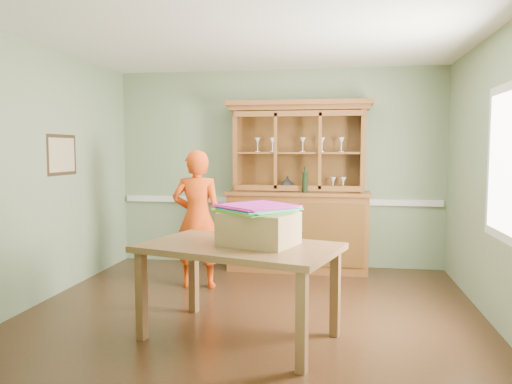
% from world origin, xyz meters
% --- Properties ---
extents(floor, '(4.50, 4.50, 0.00)m').
position_xyz_m(floor, '(0.00, 0.00, 0.00)').
color(floor, '#3F2114').
rests_on(floor, ground).
extents(ceiling, '(4.50, 4.50, 0.00)m').
position_xyz_m(ceiling, '(0.00, 0.00, 2.70)').
color(ceiling, white).
rests_on(ceiling, wall_back).
extents(wall_back, '(4.50, 0.00, 4.50)m').
position_xyz_m(wall_back, '(0.00, 2.00, 1.35)').
color(wall_back, gray).
rests_on(wall_back, floor).
extents(wall_left, '(0.00, 4.00, 4.00)m').
position_xyz_m(wall_left, '(-2.25, 0.00, 1.35)').
color(wall_left, gray).
rests_on(wall_left, floor).
extents(wall_right, '(0.00, 4.00, 4.00)m').
position_xyz_m(wall_right, '(2.25, 0.00, 1.35)').
color(wall_right, gray).
rests_on(wall_right, floor).
extents(wall_front, '(4.50, 0.00, 4.50)m').
position_xyz_m(wall_front, '(0.00, -2.00, 1.35)').
color(wall_front, gray).
rests_on(wall_front, floor).
extents(chair_rail, '(4.41, 0.05, 0.08)m').
position_xyz_m(chair_rail, '(0.00, 1.98, 0.90)').
color(chair_rail, silver).
rests_on(chair_rail, wall_back).
extents(framed_map, '(0.03, 0.60, 0.46)m').
position_xyz_m(framed_map, '(-2.23, 0.30, 1.55)').
color(framed_map, '#362315').
rests_on(framed_map, wall_left).
extents(window_panel, '(0.03, 0.96, 1.36)m').
position_xyz_m(window_panel, '(2.23, -0.30, 1.50)').
color(window_panel, silver).
rests_on(window_panel, wall_right).
extents(china_hutch, '(1.91, 0.63, 2.25)m').
position_xyz_m(china_hutch, '(0.31, 1.74, 0.79)').
color(china_hutch, brown).
rests_on(china_hutch, floor).
extents(dining_table, '(1.83, 1.40, 0.81)m').
position_xyz_m(dining_table, '(0.01, -0.80, 0.71)').
color(dining_table, brown).
rests_on(dining_table, floor).
extents(cardboard_box, '(0.71, 0.63, 0.27)m').
position_xyz_m(cardboard_box, '(0.18, -0.77, 0.95)').
color(cardboard_box, '#9E7E51').
rests_on(cardboard_box, dining_table).
extents(kite_stack, '(0.75, 0.75, 0.06)m').
position_xyz_m(kite_stack, '(0.16, -0.73, 1.12)').
color(kite_stack, green).
rests_on(kite_stack, cardboard_box).
extents(person, '(0.62, 0.44, 1.61)m').
position_xyz_m(person, '(-0.78, 0.69, 0.80)').
color(person, '#E7450E').
rests_on(person, floor).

